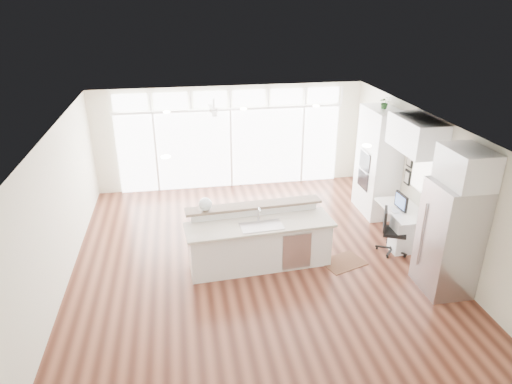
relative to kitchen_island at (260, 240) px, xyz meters
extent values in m
cube|color=#431E14|center=(-0.05, 0.09, -0.56)|extent=(7.00, 8.00, 0.02)
cube|color=white|center=(-0.05, 0.09, 2.15)|extent=(7.00, 8.00, 0.02)
cube|color=silver|center=(-0.05, 4.09, 0.80)|extent=(7.00, 0.04, 2.70)
cube|color=silver|center=(-0.05, -3.91, 0.80)|extent=(7.00, 0.04, 2.70)
cube|color=silver|center=(-3.55, 0.09, 0.80)|extent=(0.04, 8.00, 2.70)
cube|color=silver|center=(3.45, 0.09, 0.80)|extent=(0.04, 8.00, 2.70)
cube|color=white|center=(-0.05, 4.03, 0.50)|extent=(5.80, 0.06, 2.08)
cube|color=white|center=(-0.05, 4.03, 1.83)|extent=(5.90, 0.06, 0.40)
cube|color=white|center=(3.41, 0.39, 1.00)|extent=(0.04, 0.85, 0.85)
cube|color=white|center=(-0.55, 2.89, 1.93)|extent=(1.16, 1.16, 0.32)
cube|color=white|center=(-0.05, 0.29, 2.13)|extent=(3.40, 3.00, 0.02)
cube|color=white|center=(3.12, 1.89, 0.70)|extent=(0.64, 1.20, 2.50)
cube|color=white|center=(3.08, 0.39, -0.17)|extent=(0.72, 1.30, 0.76)
cube|color=white|center=(3.12, 0.39, 1.80)|extent=(0.64, 1.30, 0.64)
cube|color=#B2B1B6|center=(3.06, -1.26, 0.45)|extent=(0.76, 0.90, 2.00)
cube|color=white|center=(3.12, -1.26, 1.75)|extent=(0.64, 0.90, 0.60)
cube|color=black|center=(3.41, 1.01, 0.85)|extent=(0.06, 0.22, 0.80)
cube|color=white|center=(0.00, 0.00, 0.00)|extent=(2.84, 1.24, 1.10)
cube|color=#371C11|center=(1.63, -0.19, -0.55)|extent=(0.95, 0.82, 0.01)
cube|color=black|center=(2.75, 0.04, -0.09)|extent=(0.62, 0.60, 0.92)
sphere|color=white|center=(-0.98, 0.33, 0.68)|extent=(0.27, 0.27, 0.25)
cube|color=black|center=(3.00, 0.39, 0.39)|extent=(0.10, 0.45, 0.37)
cube|color=silver|center=(2.83, 0.39, 0.22)|extent=(0.14, 0.33, 0.02)
imported|color=#244F22|center=(3.12, 1.89, 2.06)|extent=(0.29, 0.31, 0.21)
camera|label=1|loc=(-1.36, -7.39, 4.31)|focal=32.00mm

